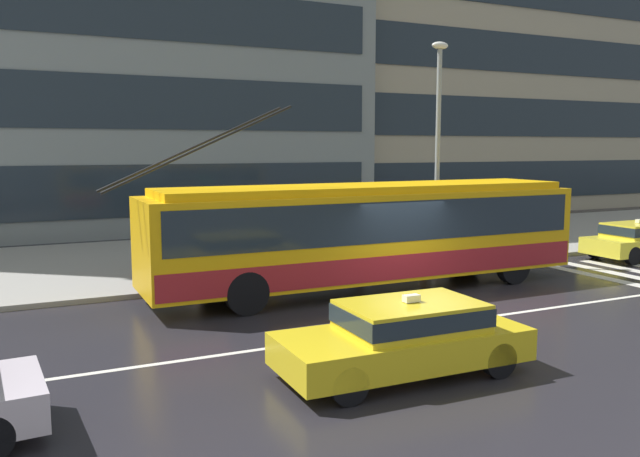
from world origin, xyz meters
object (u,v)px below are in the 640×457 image
taxi_oncoming_near (405,335)px  pedestrian_approaching_curb (214,242)px  pedestrian_walking_past (358,212)px  street_lamp (438,134)px  pedestrian_at_shelter (421,214)px  bus_shelter (240,207)px  trolleybus (369,232)px

taxi_oncoming_near → pedestrian_approaching_curb: 9.25m
pedestrian_walking_past → street_lamp: bearing=-24.6°
pedestrian_approaching_curb → pedestrian_walking_past: pedestrian_walking_past is taller
pedestrian_walking_past → street_lamp: 3.67m
taxi_oncoming_near → street_lamp: 11.55m
pedestrian_at_shelter → pedestrian_approaching_curb: size_ratio=1.23×
bus_shelter → street_lamp: street_lamp is taller
trolleybus → street_lamp: bearing=32.1°
pedestrian_approaching_curb → bus_shelter: bearing=27.5°
pedestrian_at_shelter → pedestrian_approaching_curb: (-6.56, 1.08, -0.65)m
taxi_oncoming_near → street_lamp: street_lamp is taller
bus_shelter → taxi_oncoming_near: bearing=-91.6°
trolleybus → pedestrian_approaching_curb: size_ratio=7.95×
pedestrian_at_shelter → pedestrian_approaching_curb: bearing=170.7°
trolleybus → street_lamp: size_ratio=1.84×
taxi_oncoming_near → pedestrian_walking_past: bearing=65.6°
taxi_oncoming_near → street_lamp: size_ratio=0.61×
pedestrian_approaching_curb → street_lamp: (7.48, -0.60, 3.22)m
pedestrian_at_shelter → pedestrian_walking_past: pedestrian_at_shelter is taller
trolleybus → pedestrian_approaching_curb: bearing=138.0°
pedestrian_at_shelter → pedestrian_approaching_curb: 6.68m
taxi_oncoming_near → street_lamp: (6.78, 8.61, 3.63)m
taxi_oncoming_near → pedestrian_approaching_curb: bearing=94.3°
taxi_oncoming_near → pedestrian_walking_past: pedestrian_walking_past is taller
pedestrian_approaching_curb → street_lamp: 8.16m
pedestrian_at_shelter → pedestrian_walking_past: (-1.46, 1.57, -0.00)m
trolleybus → taxi_oncoming_near: (-2.76, -6.09, -0.90)m
pedestrian_at_shelter → street_lamp: bearing=27.5°
taxi_oncoming_near → pedestrian_approaching_curb: pedestrian_approaching_curb is taller
pedestrian_walking_past → street_lamp: street_lamp is taller
trolleybus → bus_shelter: bearing=124.5°
bus_shelter → pedestrian_at_shelter: bearing=-15.8°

